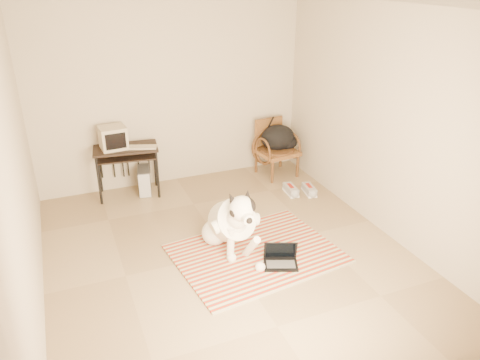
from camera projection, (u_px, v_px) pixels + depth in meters
floor at (227, 253)px, 5.45m from camera, size 4.50×4.50×0.00m
ceiling at (224, 8)px, 4.32m from camera, size 4.50×4.50×0.00m
wall_back at (171, 94)px, 6.78m from camera, size 4.50×0.00×4.50m
wall_front at (349, 258)px, 3.00m from camera, size 4.50×0.00×4.50m
wall_left at (17, 174)px, 4.20m from camera, size 0.00×4.50×4.50m
wall_right at (382, 122)px, 5.57m from camera, size 0.00×4.50×4.50m
rug at (256, 254)px, 5.43m from camera, size 1.96×1.59×0.02m
dog at (232, 223)px, 5.38m from camera, size 0.60×1.24×0.90m
laptop at (281, 259)px, 5.20m from camera, size 0.44×0.39×0.26m
computer_desk at (126, 154)px, 6.58m from camera, size 0.94×0.60×0.73m
crt_monitor at (113, 138)px, 6.45m from camera, size 0.37×0.36×0.31m
desk_keyboard at (142, 147)px, 6.51m from camera, size 0.43×0.27×0.03m
pc_tower at (144, 181)px, 6.83m from camera, size 0.24×0.43×0.38m
rattan_chair at (275, 148)px, 7.35m from camera, size 0.64×0.62×0.87m
backpack at (279, 138)px, 7.32m from camera, size 0.58×0.45×0.40m
sneaker_left at (291, 190)px, 6.85m from camera, size 0.16×0.35×0.12m
sneaker_right at (309, 190)px, 6.86m from camera, size 0.19×0.35×0.12m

